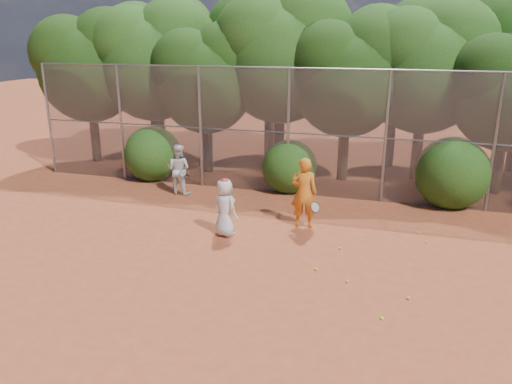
% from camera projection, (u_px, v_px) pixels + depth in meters
% --- Properties ---
extents(ground, '(80.00, 80.00, 0.00)m').
position_uv_depth(ground, '(267.00, 279.00, 10.62)').
color(ground, '#933D21').
rests_on(ground, ground).
extents(fence_back, '(20.05, 0.09, 4.03)m').
position_uv_depth(fence_back, '(316.00, 133.00, 15.51)').
color(fence_back, gray).
rests_on(fence_back, ground).
extents(tree_0, '(4.38, 3.81, 6.00)m').
position_uv_depth(tree_0, '(90.00, 62.00, 19.38)').
color(tree_0, black).
rests_on(tree_0, ground).
extents(tree_1, '(4.64, 4.03, 6.35)m').
position_uv_depth(tree_1, '(153.00, 56.00, 19.07)').
color(tree_1, black).
rests_on(tree_1, ground).
extents(tree_2, '(3.99, 3.47, 5.47)m').
position_uv_depth(tree_2, '(207.00, 75.00, 17.91)').
color(tree_2, black).
rests_on(tree_2, ground).
extents(tree_3, '(4.89, 4.26, 6.70)m').
position_uv_depth(tree_3, '(282.00, 51.00, 17.89)').
color(tree_3, black).
rests_on(tree_3, ground).
extents(tree_4, '(4.19, 3.64, 5.73)m').
position_uv_depth(tree_4, '(349.00, 72.00, 16.84)').
color(tree_4, black).
rests_on(tree_4, ground).
extents(tree_5, '(4.51, 3.92, 6.17)m').
position_uv_depth(tree_5, '(427.00, 63.00, 16.79)').
color(tree_5, black).
rests_on(tree_5, ground).
extents(tree_6, '(3.86, 3.36, 5.29)m').
position_uv_depth(tree_6, '(511.00, 86.00, 15.36)').
color(tree_6, black).
rests_on(tree_6, ground).
extents(tree_9, '(4.83, 4.20, 6.62)m').
position_uv_depth(tree_9, '(158.00, 50.00, 21.39)').
color(tree_9, black).
rests_on(tree_9, ground).
extents(tree_10, '(5.15, 4.48, 7.06)m').
position_uv_depth(tree_10, '(272.00, 43.00, 20.11)').
color(tree_10, black).
rests_on(tree_10, ground).
extents(tree_11, '(4.64, 4.03, 6.35)m').
position_uv_depth(tree_11, '(398.00, 57.00, 18.49)').
color(tree_11, black).
rests_on(tree_11, ground).
extents(bush_0, '(2.00, 2.00, 2.00)m').
position_uv_depth(bush_0, '(153.00, 151.00, 17.73)').
color(bush_0, '#1C4010').
rests_on(bush_0, ground).
extents(bush_1, '(1.80, 1.80, 1.80)m').
position_uv_depth(bush_1, '(290.00, 164.00, 16.37)').
color(bush_1, '#1C4010').
rests_on(bush_1, ground).
extents(bush_2, '(2.20, 2.20, 2.20)m').
position_uv_depth(bush_2, '(452.00, 170.00, 14.93)').
color(bush_2, '#1C4010').
rests_on(bush_2, ground).
extents(player_yellow, '(0.89, 0.64, 1.91)m').
position_uv_depth(player_yellow, '(304.00, 193.00, 13.26)').
color(player_yellow, orange).
rests_on(player_yellow, ground).
extents(player_teen, '(0.87, 0.75, 1.53)m').
position_uv_depth(player_teen, '(225.00, 207.00, 12.74)').
color(player_teen, silver).
rests_on(player_teen, ground).
extents(player_white, '(0.88, 0.76, 1.64)m').
position_uv_depth(player_white, '(178.00, 169.00, 16.09)').
color(player_white, silver).
rests_on(player_white, ground).
extents(ball_0, '(0.07, 0.07, 0.07)m').
position_uv_depth(ball_0, '(316.00, 269.00, 11.00)').
color(ball_0, '#C8DA27').
rests_on(ball_0, ground).
extents(ball_1, '(0.07, 0.07, 0.07)m').
position_uv_depth(ball_1, '(418.00, 233.00, 13.01)').
color(ball_1, '#C8DA27').
rests_on(ball_1, ground).
extents(ball_2, '(0.07, 0.07, 0.07)m').
position_uv_depth(ball_2, '(382.00, 318.00, 9.11)').
color(ball_2, '#C8DA27').
rests_on(ball_2, ground).
extents(ball_3, '(0.07, 0.07, 0.07)m').
position_uv_depth(ball_3, '(408.00, 298.00, 9.81)').
color(ball_3, '#C8DA27').
rests_on(ball_3, ground).
extents(ball_4, '(0.07, 0.07, 0.07)m').
position_uv_depth(ball_4, '(347.00, 281.00, 10.46)').
color(ball_4, '#C8DA27').
rests_on(ball_4, ground).
extents(ball_5, '(0.07, 0.07, 0.07)m').
position_uv_depth(ball_5, '(427.00, 242.00, 12.43)').
color(ball_5, '#C8DA27').
rests_on(ball_5, ground).
extents(ball_6, '(0.07, 0.07, 0.07)m').
position_uv_depth(ball_6, '(340.00, 248.00, 12.07)').
color(ball_6, '#C8DA27').
rests_on(ball_6, ground).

